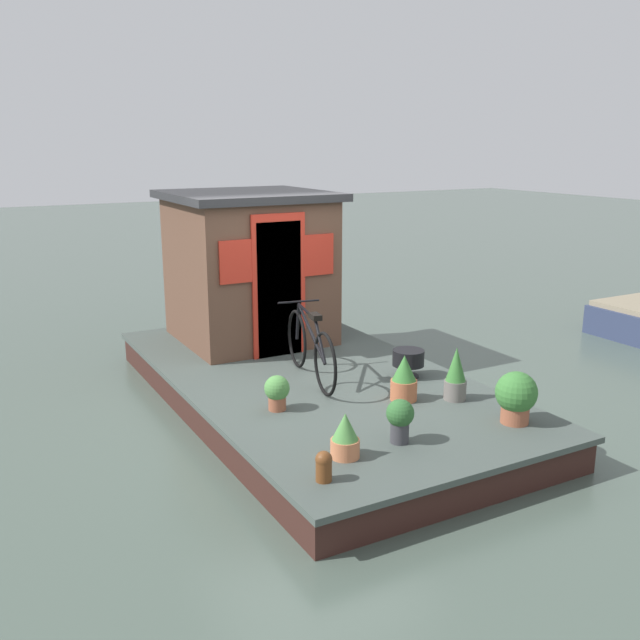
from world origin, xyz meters
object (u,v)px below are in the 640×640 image
at_px(houseboat_cabin, 249,266).
at_px(potted_plant_succulent, 516,396).
at_px(potted_plant_thyme, 404,379).
at_px(potted_plant_geranium, 277,391).
at_px(potted_plant_basil, 456,375).
at_px(charcoal_grill, 408,359).
at_px(potted_plant_fern, 400,418).
at_px(potted_plant_lavender, 345,436).
at_px(bicycle, 310,347).
at_px(mooring_bollard, 324,465).

distance_m(houseboat_cabin, potted_plant_succulent, 4.21).
bearing_deg(potted_plant_thyme, potted_plant_geranium, 73.40).
height_order(houseboat_cabin, potted_plant_basil, houseboat_cabin).
bearing_deg(charcoal_grill, potted_plant_basil, -179.72).
height_order(houseboat_cabin, potted_plant_fern, houseboat_cabin).
xyz_separation_m(potted_plant_succulent, potted_plant_lavender, (0.13, 1.83, -0.08)).
bearing_deg(potted_plant_basil, charcoal_grill, 0.28).
bearing_deg(bicycle, houseboat_cabin, -3.16).
distance_m(potted_plant_geranium, potted_plant_fern, 1.40).
bearing_deg(potted_plant_basil, bicycle, 38.98).
distance_m(potted_plant_thyme, potted_plant_fern, 1.09).
bearing_deg(potted_plant_lavender, potted_plant_succulent, -94.15).
bearing_deg(potted_plant_lavender, potted_plant_basil, -69.56).
bearing_deg(potted_plant_lavender, potted_plant_thyme, -54.42).
bearing_deg(potted_plant_succulent, potted_plant_thyme, 29.39).
distance_m(houseboat_cabin, potted_plant_geranium, 2.85).
relative_size(houseboat_cabin, potted_plant_succulent, 3.99).
relative_size(potted_plant_geranium, potted_plant_thyme, 0.74).
xyz_separation_m(houseboat_cabin, bicycle, (-1.94, 0.11, -0.63)).
xyz_separation_m(bicycle, potted_plant_thyme, (-1.04, -0.56, -0.15)).
relative_size(potted_plant_basil, potted_plant_lavender, 1.42).
xyz_separation_m(potted_plant_lavender, potted_plant_fern, (0.03, -0.59, 0.04)).
bearing_deg(potted_plant_thyme, potted_plant_lavender, 125.58).
height_order(potted_plant_geranium, potted_plant_succulent, potted_plant_succulent).
xyz_separation_m(houseboat_cabin, charcoal_grill, (-2.40, -0.93, -0.79)).
distance_m(potted_plant_lavender, charcoal_grill, 2.28).
xyz_separation_m(potted_plant_succulent, potted_plant_fern, (0.16, 1.24, -0.04)).
bearing_deg(potted_plant_fern, potted_plant_basil, -61.57).
xyz_separation_m(potted_plant_thyme, mooring_bollard, (-1.19, 1.62, -0.10)).
bearing_deg(potted_plant_fern, bicycle, -3.06).
bearing_deg(houseboat_cabin, potted_plant_geranium, 162.18).
bearing_deg(potted_plant_fern, charcoal_grill, -38.10).
distance_m(potted_plant_fern, charcoal_grill, 1.85).
relative_size(houseboat_cabin, bicycle, 1.19).
xyz_separation_m(charcoal_grill, mooring_bollard, (-1.77, 2.10, -0.08)).
relative_size(potted_plant_succulent, potted_plant_lavender, 1.27).
bearing_deg(charcoal_grill, potted_plant_thyme, 140.77).
height_order(bicycle, potted_plant_basil, bicycle).
relative_size(charcoal_grill, mooring_bollard, 1.43).
xyz_separation_m(potted_plant_lavender, charcoal_grill, (1.48, -1.73, 0.03)).
xyz_separation_m(potted_plant_basil, potted_plant_succulent, (-0.78, -0.10, 0.00)).
relative_size(potted_plant_basil, potted_plant_succulent, 1.11).
height_order(potted_plant_lavender, mooring_bollard, potted_plant_lavender).
bearing_deg(mooring_bollard, bicycle, -25.53).
relative_size(bicycle, mooring_bollard, 6.73).
bearing_deg(potted_plant_fern, houseboat_cabin, -3.11).
bearing_deg(potted_plant_lavender, potted_plant_geranium, 1.68).
height_order(bicycle, potted_plant_geranium, bicycle).
bearing_deg(potted_plant_basil, potted_plant_succulent, -172.93).
height_order(potted_plant_geranium, potted_plant_thyme, potted_plant_thyme).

